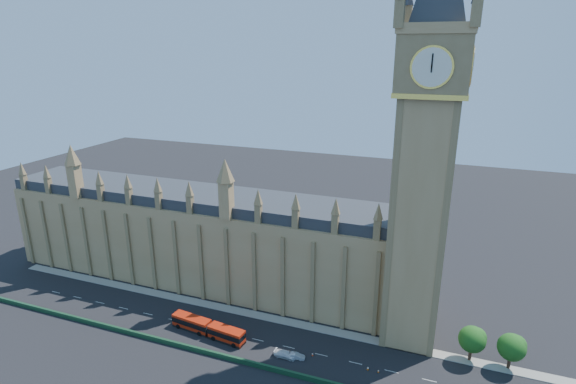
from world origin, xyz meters
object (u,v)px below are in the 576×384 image
(red_bus, at_px, (208,328))
(car_grey, at_px, (229,341))
(car_silver, at_px, (296,356))
(car_white, at_px, (285,354))

(red_bus, distance_m, car_grey, 6.64)
(car_silver, relative_size, car_white, 0.79)
(red_bus, height_order, car_grey, red_bus)
(red_bus, bearing_deg, car_silver, 4.21)
(car_grey, height_order, car_white, car_white)
(red_bus, height_order, car_white, red_bus)
(red_bus, distance_m, car_white, 20.93)
(car_grey, distance_m, car_silver, 16.97)
(red_bus, relative_size, car_silver, 5.04)
(red_bus, bearing_deg, car_grey, -5.14)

